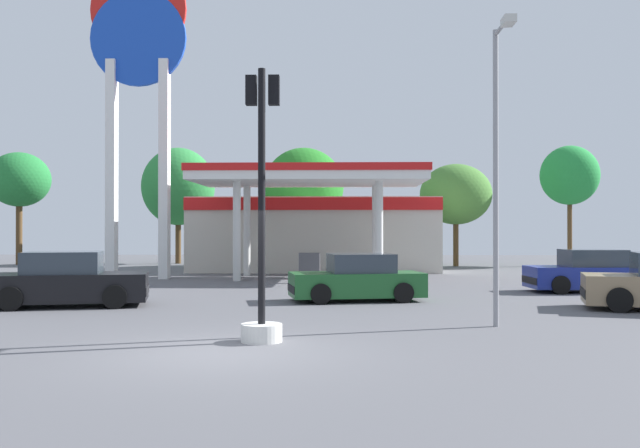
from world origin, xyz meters
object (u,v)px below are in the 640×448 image
car_0 (68,282)px  tree_1 (178,187)px  car_1 (589,273)px  station_pole_sign (138,75)px  tree_3 (456,194)px  tree_0 (19,180)px  tree_2 (304,187)px  car_3 (357,280)px  traffic_signal_0 (262,254)px  tree_4 (570,176)px  corner_streetlamp (498,146)px

car_0 → tree_1: (-2.52, 23.71, 4.06)m
car_0 → car_1: 16.73m
station_pole_sign → tree_3: bearing=34.4°
tree_0 → tree_2: tree_2 is taller
tree_1 → tree_3: tree_1 is taller
car_3 → traffic_signal_0: 7.87m
car_0 → tree_3: 25.65m
tree_2 → car_3: bearing=-82.3°
tree_0 → tree_4: size_ratio=0.96×
car_0 → tree_2: 22.53m
car_1 → tree_0: bearing=148.3°
car_0 → tree_3: size_ratio=0.77×
tree_4 → corner_streetlamp: bearing=-111.0°
tree_1 → tree_2: bearing=-15.5°
car_3 → tree_1: tree_1 is taller
car_3 → tree_1: size_ratio=0.58×
tree_1 → tree_2: size_ratio=1.04×
tree_1 → tree_4: bearing=-4.7°
station_pole_sign → tree_1: (-1.34, 13.05, -4.03)m
corner_streetlamp → tree_2: bearing=102.5°
tree_4 → station_pole_sign: bearing=-153.2°
tree_3 → corner_streetlamp: corner_streetlamp is taller
station_pole_sign → tree_4: (22.00, 11.12, -3.55)m
tree_1 → tree_4: (23.34, -1.93, 0.48)m
car_1 → car_3: bearing=-158.3°
tree_2 → corner_streetlamp: tree_2 is taller
station_pole_sign → tree_3: 19.13m
tree_4 → car_3: bearing=-122.5°
tree_2 → tree_4: tree_4 is taller
tree_1 → corner_streetlamp: (13.50, -27.55, -0.79)m
tree_1 → car_3: bearing=-64.3°
tree_2 → corner_streetlamp: bearing=-77.5°
station_pole_sign → corner_streetlamp: (12.17, -14.50, -4.82)m
traffic_signal_0 → tree_3: 28.23m
tree_2 → corner_streetlamp: 25.99m
station_pole_sign → corner_streetlamp: 19.53m
tree_3 → tree_4: bearing=5.6°
tree_1 → tree_4: 23.42m
tree_1 → tree_3: size_ratio=1.22×
traffic_signal_0 → tree_2: size_ratio=0.76×
car_0 → tree_2: (5.37, 21.53, 3.91)m
traffic_signal_0 → tree_4: tree_4 is taller
corner_streetlamp → traffic_signal_0: bearing=-158.1°
corner_streetlamp → car_1: bearing=60.2°
tree_4 → tree_1: bearing=175.3°
tree_3 → corner_streetlamp: (-3.15, -24.97, -0.16)m
tree_1 → traffic_signal_0: bearing=-73.8°
tree_2 → tree_3: tree_2 is taller
station_pole_sign → tree_1: bearing=95.9°
tree_3 → tree_0: bearing=178.1°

